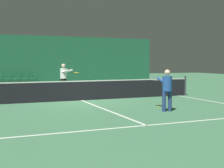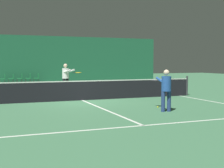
{
  "view_description": "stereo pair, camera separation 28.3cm",
  "coord_description": "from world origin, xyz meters",
  "px_view_note": "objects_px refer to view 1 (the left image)",
  "views": [
    {
      "loc": [
        -4.35,
        -14.24,
        1.83
      ],
      "look_at": [
        0.78,
        -1.92,
        0.89
      ],
      "focal_mm": 50.0,
      "sensor_mm": 36.0,
      "label": 1
    },
    {
      "loc": [
        -4.09,
        -14.35,
        1.83
      ],
      "look_at": [
        0.78,
        -1.92,
        0.89
      ],
      "focal_mm": 50.0,
      "sensor_mm": 36.0,
      "label": 2
    }
  ],
  "objects_px": {
    "tennis_net": "(81,90)",
    "player_near": "(167,87)",
    "courtside_chair_3": "(25,78)",
    "player_far": "(64,76)",
    "courtside_chair_2": "(17,78)",
    "courtside_chair_1": "(8,78)",
    "courtside_chair_4": "(33,78)",
    "tennis_ball": "(158,107)"
  },
  "relations": [
    {
      "from": "player_far",
      "to": "courtside_chair_1",
      "type": "distance_m",
      "value": 9.65
    },
    {
      "from": "player_near",
      "to": "courtside_chair_2",
      "type": "bearing_deg",
      "value": 15.38
    },
    {
      "from": "tennis_net",
      "to": "player_far",
      "type": "bearing_deg",
      "value": 87.83
    },
    {
      "from": "courtside_chair_2",
      "to": "courtside_chair_4",
      "type": "height_order",
      "value": "same"
    },
    {
      "from": "player_near",
      "to": "courtside_chair_4",
      "type": "distance_m",
      "value": 17.85
    },
    {
      "from": "courtside_chair_2",
      "to": "tennis_net",
      "type": "bearing_deg",
      "value": 7.18
    },
    {
      "from": "courtside_chair_2",
      "to": "tennis_ball",
      "type": "relative_size",
      "value": 12.73
    },
    {
      "from": "player_near",
      "to": "courtside_chair_4",
      "type": "xyz_separation_m",
      "value": [
        -2.23,
        17.7,
        -0.42
      ]
    },
    {
      "from": "player_near",
      "to": "courtside_chair_2",
      "type": "distance_m",
      "value": 18.08
    },
    {
      "from": "tennis_ball",
      "to": "player_near",
      "type": "bearing_deg",
      "value": -101.69
    },
    {
      "from": "tennis_net",
      "to": "courtside_chair_1",
      "type": "distance_m",
      "value": 13.54
    },
    {
      "from": "player_near",
      "to": "player_far",
      "type": "relative_size",
      "value": 0.9
    },
    {
      "from": "courtside_chair_1",
      "to": "courtside_chair_2",
      "type": "distance_m",
      "value": 0.7
    },
    {
      "from": "player_near",
      "to": "courtside_chair_4",
      "type": "height_order",
      "value": "player_near"
    },
    {
      "from": "courtside_chair_2",
      "to": "courtside_chair_4",
      "type": "distance_m",
      "value": 1.4
    },
    {
      "from": "courtside_chair_1",
      "to": "courtside_chair_4",
      "type": "bearing_deg",
      "value": 90.0
    },
    {
      "from": "courtside_chair_2",
      "to": "tennis_ball",
      "type": "height_order",
      "value": "courtside_chair_2"
    },
    {
      "from": "tennis_net",
      "to": "tennis_ball",
      "type": "bearing_deg",
      "value": -58.52
    },
    {
      "from": "tennis_net",
      "to": "player_near",
      "type": "distance_m",
      "value": 4.81
    },
    {
      "from": "courtside_chair_1",
      "to": "courtside_chair_3",
      "type": "bearing_deg",
      "value": 90.0
    },
    {
      "from": "player_near",
      "to": "player_far",
      "type": "bearing_deg",
      "value": 15.89
    },
    {
      "from": "player_far",
      "to": "courtside_chair_2",
      "type": "bearing_deg",
      "value": 157.7
    },
    {
      "from": "tennis_net",
      "to": "courtside_chair_2",
      "type": "xyz_separation_m",
      "value": [
        -1.68,
        13.33,
        -0.03
      ]
    },
    {
      "from": "tennis_ball",
      "to": "courtside_chair_4",
      "type": "bearing_deg",
      "value": 98.17
    },
    {
      "from": "tennis_ball",
      "to": "courtside_chair_1",
      "type": "bearing_deg",
      "value": 105.03
    },
    {
      "from": "courtside_chair_3",
      "to": "tennis_ball",
      "type": "bearing_deg",
      "value": 10.49
    },
    {
      "from": "tennis_net",
      "to": "courtside_chair_1",
      "type": "bearing_deg",
      "value": 100.12
    },
    {
      "from": "tennis_net",
      "to": "courtside_chair_1",
      "type": "xyz_separation_m",
      "value": [
        -2.38,
        13.33,
        -0.03
      ]
    },
    {
      "from": "courtside_chair_3",
      "to": "tennis_ball",
      "type": "distance_m",
      "value": 17.11
    },
    {
      "from": "courtside_chair_1",
      "to": "courtside_chair_4",
      "type": "xyz_separation_m",
      "value": [
        2.1,
        0.0,
        0.0
      ]
    },
    {
      "from": "player_near",
      "to": "tennis_ball",
      "type": "relative_size",
      "value": 23.55
    },
    {
      "from": "courtside_chair_1",
      "to": "courtside_chair_4",
      "type": "relative_size",
      "value": 1.0
    },
    {
      "from": "courtside_chair_4",
      "to": "tennis_ball",
      "type": "relative_size",
      "value": 12.73
    },
    {
      "from": "player_far",
      "to": "tennis_ball",
      "type": "distance_m",
      "value": 7.83
    },
    {
      "from": "player_far",
      "to": "courtside_chair_4",
      "type": "bearing_deg",
      "value": 149.22
    },
    {
      "from": "player_near",
      "to": "courtside_chair_4",
      "type": "relative_size",
      "value": 1.85
    },
    {
      "from": "player_near",
      "to": "courtside_chair_3",
      "type": "bearing_deg",
      "value": 13.2
    },
    {
      "from": "courtside_chair_4",
      "to": "player_near",
      "type": "bearing_deg",
      "value": 7.18
    },
    {
      "from": "player_far",
      "to": "player_near",
      "type": "bearing_deg",
      "value": -21.35
    },
    {
      "from": "courtside_chair_1",
      "to": "tennis_ball",
      "type": "bearing_deg",
      "value": 15.03
    },
    {
      "from": "player_far",
      "to": "courtside_chair_2",
      "type": "xyz_separation_m",
      "value": [
        -1.83,
        9.3,
        -0.52
      ]
    },
    {
      "from": "courtside_chair_3",
      "to": "courtside_chair_4",
      "type": "height_order",
      "value": "same"
    }
  ]
}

